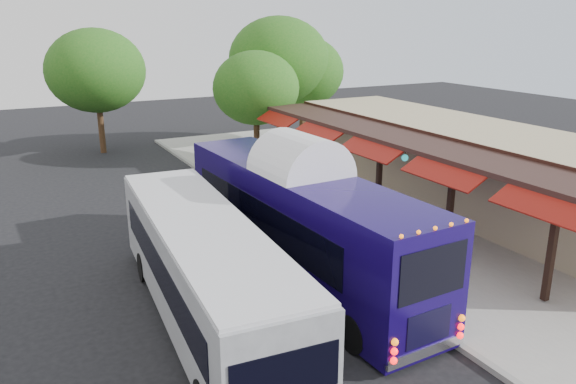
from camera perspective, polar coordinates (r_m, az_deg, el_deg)
ground at (r=18.22m, az=6.90°, el=-8.82°), size 90.00×90.00×0.00m
sidewalk at (r=23.96m, az=11.36°, el=-2.41°), size 10.00×40.00×0.15m
curb at (r=21.32m, az=0.91°, el=-4.52°), size 0.20×40.00×0.16m
station_shelter at (r=25.67m, az=17.49°, el=2.57°), size 8.15×20.00×3.60m
coach_bus at (r=17.57m, az=1.25°, el=-2.65°), size 2.95×11.69×3.71m
city_bus at (r=15.20m, az=-8.55°, el=-7.57°), size 3.16×11.07×2.94m
ped_a at (r=21.88m, az=1.21°, el=-1.20°), size 0.76×0.59×1.83m
ped_b at (r=22.35m, az=6.24°, el=-1.16°), size 0.84×0.68×1.64m
ped_c at (r=23.09m, az=1.92°, el=-0.10°), size 1.17×0.58×1.92m
ped_d at (r=29.68m, az=-1.72°, el=3.68°), size 1.36×1.16×1.83m
sign_board at (r=17.94m, az=15.80°, el=-6.90°), size 0.13×0.45×0.99m
tree_left at (r=32.57m, az=-3.28°, el=10.49°), size 4.95×4.95×6.34m
tree_mid at (r=36.63m, az=-0.94°, el=13.23°), size 6.44×6.44×8.24m
tree_right at (r=37.93m, az=1.47°, el=12.11°), size 5.47×5.47×7.01m
tree_far at (r=36.34m, az=-18.95°, el=11.58°), size 5.89×5.89×7.54m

